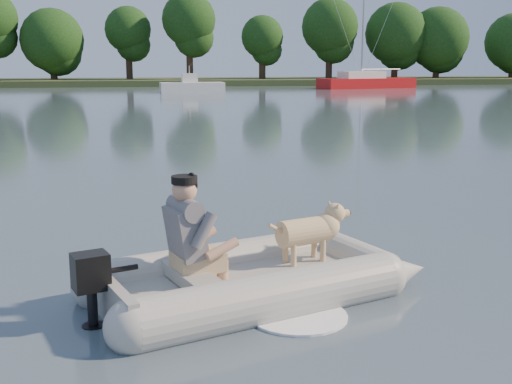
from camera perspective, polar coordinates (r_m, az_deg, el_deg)
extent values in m
plane|color=slate|center=(7.36, -1.01, -8.37)|extent=(160.00, 160.00, 0.00)
cube|color=#47512D|center=(68.88, -9.10, 9.61)|extent=(160.00, 12.00, 0.70)
cylinder|color=#332316|center=(68.74, -17.54, 10.24)|extent=(0.70, 0.70, 2.94)
sphere|color=#22511B|center=(68.76, -17.69, 12.75)|extent=(6.27, 6.27, 6.27)
cylinder|color=#332316|center=(68.80, -11.20, 10.86)|extent=(0.70, 0.70, 3.67)
sphere|color=#22511B|center=(68.87, -11.32, 14.00)|extent=(4.69, 4.69, 4.69)
cylinder|color=#332316|center=(67.16, -5.91, 11.26)|extent=(0.70, 0.70, 4.29)
sphere|color=#22511B|center=(67.28, -5.99, 15.02)|extent=(5.43, 5.43, 5.43)
cylinder|color=#332316|center=(68.39, 0.56, 10.87)|extent=(0.70, 0.70, 3.21)
sphere|color=#22511B|center=(68.42, 0.56, 13.64)|extent=(4.41, 4.41, 4.41)
cylinder|color=#332316|center=(70.69, 6.50, 11.12)|extent=(0.70, 0.70, 3.94)
sphere|color=#22511B|center=(70.78, 6.57, 14.40)|extent=(6.03, 6.03, 6.03)
cylinder|color=#332316|center=(73.43, 12.21, 10.79)|extent=(0.70, 0.70, 3.52)
sphere|color=#22511B|center=(73.48, 12.34, 13.61)|extent=(6.68, 6.68, 6.68)
cylinder|color=#332316|center=(75.13, 15.71, 10.52)|extent=(0.70, 0.70, 3.21)
sphere|color=#22511B|center=(75.16, 15.85, 13.03)|extent=(6.79, 6.79, 6.79)
cylinder|color=#332316|center=(79.14, 21.79, 10.07)|extent=(0.70, 0.70, 2.96)
cube|color=red|center=(60.36, 9.80, 9.40)|extent=(9.43, 4.74, 1.13)
cube|color=white|center=(60.03, 9.37, 10.22)|extent=(4.32, 2.90, 0.68)
cylinder|color=#A5A5AA|center=(60.15, 9.55, 15.34)|extent=(0.18, 0.18, 11.31)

